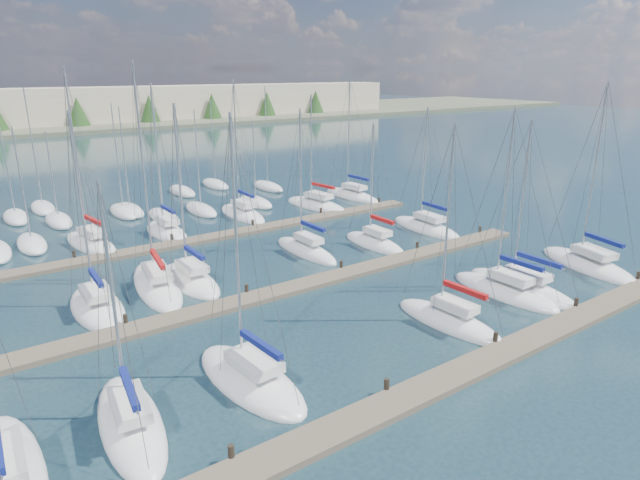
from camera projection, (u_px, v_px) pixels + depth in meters
ground at (123, 183)px, 71.78m from camera, size 400.00×400.00×0.00m
dock_near at (458, 374)px, 26.59m from camera, size 44.00×1.93×1.10m
dock_mid at (304, 285)px, 37.49m from camera, size 44.00×1.93×1.10m
dock_far at (218, 236)px, 48.39m from camera, size 44.00×1.93×1.10m
sailboat_b at (131, 423)px, 22.83m from camera, size 3.41×8.37×11.36m
sailboat_o at (167, 231)px, 49.67m from camera, size 2.79×7.59×14.23m
sailboat_h at (97, 307)px, 33.95m from camera, size 3.17×7.83×13.09m
sailboat_r at (352, 195)px, 63.80m from camera, size 2.99×9.07×14.56m
sailboat_m at (426, 228)px, 50.86m from camera, size 3.14×8.81×12.12m
sailboat_n at (91, 243)px, 46.25m from camera, size 3.98×9.05×15.61m
sailboat_l at (374, 243)px, 46.34m from camera, size 2.35×7.16×11.14m
sailboat_j at (191, 280)px, 38.31m from camera, size 2.83×7.86×13.23m
sailboat_q at (316, 205)px, 59.39m from camera, size 4.37×9.25×12.78m
sailboat_g at (587, 265)px, 41.29m from camera, size 5.15×9.26×14.52m
sailboat_i at (157, 285)px, 37.42m from camera, size 4.18×10.20×15.88m
sailboat_k at (306, 250)px, 44.52m from camera, size 2.28×8.10×12.42m
sailboat_a at (6, 479)px, 19.74m from camera, size 2.95×8.95×12.66m
sailboat_d at (449, 321)px, 32.08m from camera, size 2.86×7.71×12.55m
sailboat_f at (521, 287)px, 37.01m from camera, size 2.43×8.54×12.27m
sailboat_e at (504, 291)px, 36.36m from camera, size 2.73×8.23×13.09m
sailboat_c at (250, 379)px, 26.07m from camera, size 3.72×8.40×13.62m
sailboat_p at (242, 214)px, 55.79m from camera, size 3.10×8.61×14.37m
distant_boats at (125, 210)px, 56.67m from camera, size 36.93×20.75×13.30m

